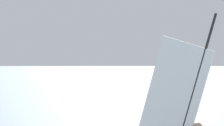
{
  "coord_description": "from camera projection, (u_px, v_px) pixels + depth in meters",
  "views": [
    {
      "loc": [
        -9.52,
        -7.41,
        2.66
      ],
      "look_at": [
        -2.29,
        11.32,
        2.75
      ],
      "focal_mm": 69.81,
      "sensor_mm": 36.0,
      "label": 1
    }
  ],
  "objects": [
    {
      "name": "distant_headland",
      "position": [
        45.0,
        59.0,
        1323.32
      ],
      "size": [
        1010.9,
        534.97,
        39.31
      ],
      "primitive_type": "cube",
      "rotation": [
        0.0,
        0.0,
        0.21
      ],
      "color": "#60665B",
      "rests_on": "ground_plane"
    },
    {
      "name": "channel_buoy",
      "position": [
        182.0,
        82.0,
        38.95
      ],
      "size": [
        1.18,
        1.18,
        2.48
      ],
      "color": "yellow",
      "rests_on": "ground_plane"
    }
  ]
}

